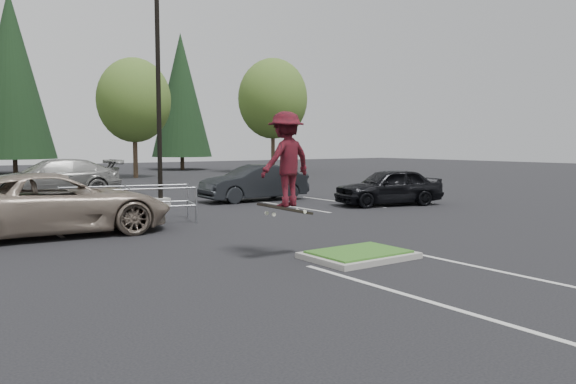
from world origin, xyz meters
TOP-DOWN VIEW (x-y plane):
  - ground at (0.00, 0.00)m, footprint 120.00×120.00m
  - grass_median at (0.00, 0.00)m, footprint 2.20×1.60m
  - stall_lines at (-1.35, 6.02)m, footprint 22.62×17.60m
  - light_pole at (0.50, 12.00)m, footprint 0.70×0.60m
  - decid_c at (5.99, 29.83)m, footprint 5.12×5.12m
  - decid_d at (17.99, 30.33)m, footprint 5.76×5.76m
  - conif_b at (0.00, 40.50)m, footprint 6.38×6.38m
  - conif_c at (14.00, 39.50)m, footprint 5.50×5.50m
  - cart_corral at (-2.65, 8.11)m, footprint 4.24×2.39m
  - skateboarder at (-1.20, 1.00)m, footprint 1.41×0.96m
  - car_l_tan at (-4.50, 7.00)m, footprint 6.18×3.23m
  - car_r_charc at (4.50, 11.50)m, footprint 4.69×1.76m
  - car_r_black at (8.00, 7.00)m, footprint 4.60×2.81m
  - car_far_silver at (-2.17, 18.00)m, footprint 5.98×2.45m

SIDE VIEW (x-z plane):
  - ground at x=0.00m, z-range 0.00..0.00m
  - stall_lines at x=-1.35m, z-range 0.00..0.01m
  - grass_median at x=0.00m, z-range 0.00..0.16m
  - cart_corral at x=-2.65m, z-range 0.15..1.28m
  - car_r_black at x=8.00m, z-range 0.00..1.46m
  - car_r_charc at x=4.50m, z-range 0.00..1.53m
  - car_l_tan at x=-4.50m, z-range 0.00..1.66m
  - car_far_silver at x=-2.17m, z-range 0.00..1.73m
  - skateboarder at x=-1.20m, z-range 0.97..3.21m
  - light_pole at x=0.50m, z-range -0.50..9.62m
  - decid_c at x=5.99m, z-range 1.06..9.45m
  - decid_d at x=17.99m, z-range 1.20..10.63m
  - conif_c at x=14.00m, z-range 0.60..13.10m
  - conif_b at x=0.00m, z-range 0.60..15.10m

